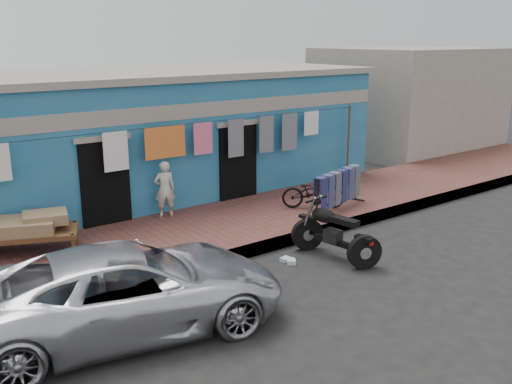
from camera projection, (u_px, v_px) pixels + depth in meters
name	position (u px, v px, depth m)	size (l,w,h in m)	color
ground	(322.00, 276.00, 10.40)	(80.00, 80.00, 0.00)	black
sidewalk	(229.00, 227.00, 12.67)	(28.00, 3.00, 0.25)	brown
curb	(269.00, 245.00, 11.56)	(28.00, 0.10, 0.25)	gray
building	(144.00, 134.00, 15.33)	(12.20, 5.20, 3.36)	#1F618B
neighbor_right	(407.00, 99.00, 21.68)	(6.00, 5.00, 3.80)	#9E9384
clothesline	(201.00, 144.00, 13.25)	(10.06, 0.06, 2.10)	brown
car	(129.00, 288.00, 8.34)	(2.14, 4.70, 1.32)	silver
seated_person	(165.00, 189.00, 12.86)	(0.46, 0.31, 1.28)	beige
bicycle	(313.00, 189.00, 13.53)	(0.52, 1.48, 0.96)	black
motorcycle	(335.00, 231.00, 11.05)	(0.84, 1.82, 1.13)	black
charpoy	(21.00, 235.00, 10.70)	(2.38, 1.77, 0.72)	brown
jeans_rack	(338.00, 189.00, 13.48)	(2.01, 0.90, 0.95)	black
litter_a	(285.00, 259.00, 11.05)	(0.18, 0.14, 0.08)	silver
litter_b	(337.00, 238.00, 12.22)	(0.15, 0.11, 0.07)	silver
litter_c	(291.00, 261.00, 10.95)	(0.21, 0.17, 0.08)	silver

